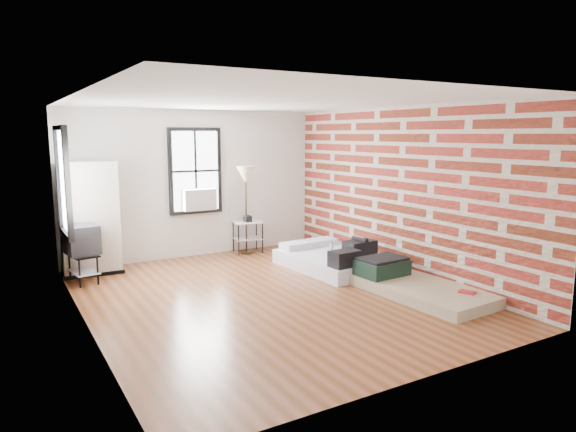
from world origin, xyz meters
TOP-DOWN VIEW (x-y plane):
  - ground at (0.00, 0.00)m, footprint 6.00×6.00m
  - room_shell at (0.23, 0.36)m, footprint 5.02×6.02m
  - mattress_main at (1.75, 0.82)m, footprint 1.51×1.97m
  - mattress_bare at (1.91, -0.95)m, footprint 1.20×2.10m
  - wardrobe at (-2.00, 2.65)m, footprint 0.99×0.60m
  - side_table at (0.97, 2.72)m, footprint 0.62×0.52m
  - floor_lamp at (0.91, 2.65)m, footprint 0.37×0.37m
  - tv_stand at (-2.21, 2.14)m, footprint 0.53×0.70m

SIDE VIEW (x-z plane):
  - ground at x=0.00m, z-range 0.00..0.00m
  - mattress_bare at x=1.91m, z-range -0.09..0.35m
  - mattress_main at x=1.75m, z-range -0.14..0.47m
  - side_table at x=0.97m, z-range 0.13..0.87m
  - tv_stand at x=-2.21m, z-range 0.20..1.13m
  - wardrobe at x=-2.00m, z-range 0.00..1.90m
  - floor_lamp at x=0.91m, z-range 0.62..2.36m
  - room_shell at x=0.23m, z-range 0.33..3.14m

